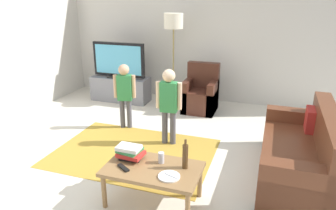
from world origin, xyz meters
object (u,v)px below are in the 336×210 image
bottle (185,156)px  plate (169,176)px  child_center (169,100)px  coffee_table (153,171)px  tv_remote (123,168)px  child_near_tv (125,90)px  tv_stand (121,89)px  book_stack (130,152)px  couch (304,157)px  armchair (201,95)px  tv (119,61)px  soda_can (161,158)px  floor_lamp (174,26)px

bottle → plate: 0.27m
child_center → coffee_table: 1.45m
tv_remote → child_near_tv: bearing=148.3°
tv_stand → bottle: size_ratio=3.72×
book_stack → tv_remote: size_ratio=1.75×
couch → armchair: bearing=131.6°
tv_stand → coffee_table: (1.89, -2.97, 0.13)m
child_center → book_stack: size_ratio=3.82×
armchair → book_stack: size_ratio=3.03×
armchair → tv_remote: size_ratio=5.29×
tv → coffee_table: size_ratio=1.10×
tv_stand → soda_can: 3.46m
book_stack → tv_remote: 0.23m
tv_remote → soda_can: size_ratio=1.42×
floor_lamp → book_stack: size_ratio=5.99×
tv → floor_lamp: bearing=8.9°
tv → child_near_tv: bearing=-59.3°
tv_remote → coffee_table: bearing=55.9°
plate → tv: bearing=124.5°
tv_stand → tv_remote: (1.61, -3.09, 0.19)m
tv_stand → child_near_tv: bearing=-59.7°
tv_stand → tv: size_ratio=1.09×
tv_remote → book_stack: bearing=128.7°
tv → armchair: size_ratio=1.22×
couch → bottle: bearing=-143.3°
floor_lamp → tv_remote: bearing=-81.0°
tv_remote → bottle: bearing=52.8°
child_near_tv → soda_can: 2.02m
armchair → child_near_tv: 1.60m
tv → tv_remote: tv is taller
tv_stand → tv_remote: 3.49m
tv_stand → child_center: bearing=-44.8°
tv_stand → tv: tv is taller
book_stack → soda_can: (0.35, 0.02, -0.02)m
book_stack → armchair: bearing=87.5°
tv_stand → child_center: 2.29m
armchair → soda_can: 2.83m
book_stack → tv_remote: bearing=-84.0°
book_stack → bottle: 0.63m
armchair → plate: bearing=-82.6°
child_near_tv → bottle: size_ratio=3.33×
child_near_tv → book_stack: child_near_tv is taller
tv_stand → floor_lamp: (1.10, 0.15, 1.30)m
bottle → floor_lamp: bearing=110.2°
child_near_tv → child_center: (0.87, -0.34, 0.04)m
couch → floor_lamp: (-2.33, 2.12, 1.25)m
couch → coffee_table: size_ratio=1.80×
couch → child_near_tv: bearing=165.1°
bottle → plate: (-0.10, -0.22, -0.13)m
armchair → soda_can: size_ratio=7.50×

